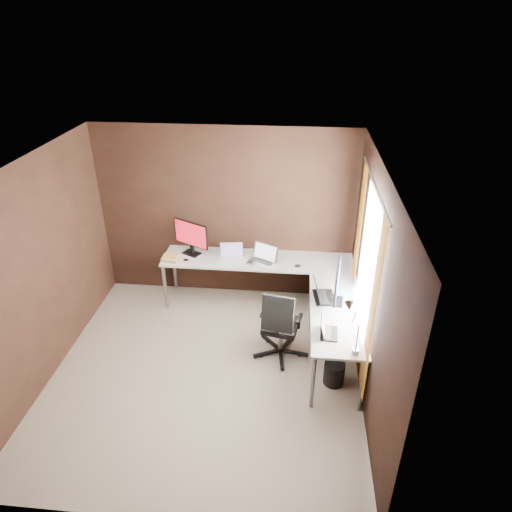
{
  "coord_description": "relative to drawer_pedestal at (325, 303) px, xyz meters",
  "views": [
    {
      "loc": [
        0.98,
        -4.01,
        3.86
      ],
      "look_at": [
        0.51,
        0.95,
        1.09
      ],
      "focal_mm": 32.0,
      "sensor_mm": 36.0,
      "label": 1
    }
  ],
  "objects": [
    {
      "name": "monitor_left",
      "position": [
        -1.9,
        0.43,
        0.7
      ],
      "size": [
        0.51,
        0.29,
        0.49
      ],
      "rotation": [
        0.0,
        0.0,
        -0.48
      ],
      "color": "black",
      "rests_on": "desk"
    },
    {
      "name": "drawer_pedestal",
      "position": [
        0.0,
        0.0,
        0.0
      ],
      "size": [
        0.42,
        0.5,
        0.6
      ],
      "primitive_type": "cube",
      "color": "silver",
      "rests_on": "ground"
    },
    {
      "name": "desk",
      "position": [
        -0.59,
        -0.11,
        0.38
      ],
      "size": [
        2.65,
        2.25,
        0.73
      ],
      "color": "silver",
      "rests_on": "ground"
    },
    {
      "name": "laptop_black_small",
      "position": [
        -0.06,
        -1.21,
        0.47
      ],
      "size": [
        0.2,
        0.27,
        0.18
      ],
      "rotation": [
        0.0,
        0.0,
        1.52
      ],
      "color": "black",
      "rests_on": "desk"
    },
    {
      "name": "monitor_right",
      "position": [
        0.06,
        -0.59,
        0.71
      ],
      "size": [
        0.17,
        0.6,
        0.49
      ],
      "rotation": [
        0.0,
        0.0,
        1.44
      ],
      "color": "black",
      "rests_on": "desk"
    },
    {
      "name": "desk_lamp",
      "position": [
        0.15,
        -1.44,
        0.79
      ],
      "size": [
        0.19,
        0.22,
        0.57
      ],
      "rotation": [
        0.0,
        0.0,
        -0.08
      ],
      "color": "slate",
      "rests_on": "desk"
    },
    {
      "name": "office_chair",
      "position": [
        -0.58,
        -0.75,
        -0.02
      ],
      "size": [
        0.54,
        0.55,
        0.96
      ],
      "rotation": [
        0.0,
        0.0,
        -0.19
      ],
      "color": "black",
      "rests_on": "ground"
    },
    {
      "name": "mouse_corner",
      "position": [
        -0.39,
        0.19,
        0.45
      ],
      "size": [
        0.1,
        0.07,
        0.04
      ],
      "primitive_type": "ellipsoid",
      "rotation": [
        0.0,
        0.0,
        -0.14
      ],
      "color": "black",
      "rests_on": "desk"
    },
    {
      "name": "laptop_silver",
      "position": [
        -0.87,
        0.27,
        0.48
      ],
      "size": [
        0.45,
        0.41,
        0.25
      ],
      "rotation": [
        0.0,
        0.0,
        -0.46
      ],
      "color": "silver",
      "rests_on": "desk"
    },
    {
      "name": "mouse_left",
      "position": [
        -1.94,
        0.21,
        0.45
      ],
      "size": [
        0.09,
        0.06,
        0.03
      ],
      "primitive_type": "ellipsoid",
      "rotation": [
        0.0,
        0.0,
        0.14
      ],
      "color": "black",
      "rests_on": "desk"
    },
    {
      "name": "room",
      "position": [
        -1.09,
        -1.08,
        0.98
      ],
      "size": [
        3.6,
        3.6,
        2.5
      ],
      "color": "#9E917B",
      "rests_on": "ground"
    },
    {
      "name": "laptop_black_big",
      "position": [
        -0.1,
        -0.53,
        0.48
      ],
      "size": [
        0.29,
        0.38,
        0.24
      ],
      "rotation": [
        0.0,
        0.0,
        1.7
      ],
      "color": "black",
      "rests_on": "desk"
    },
    {
      "name": "book_stack",
      "position": [
        -2.16,
        0.21,
        0.46
      ],
      "size": [
        0.25,
        0.21,
        0.07
      ],
      "rotation": [
        0.0,
        0.0,
        -0.07
      ],
      "color": "#9D8054",
      "rests_on": "desk"
    },
    {
      "name": "laptop_white",
      "position": [
        -1.32,
        0.33,
        0.48
      ],
      "size": [
        0.34,
        0.27,
        0.21
      ],
      "rotation": [
        0.0,
        0.0,
        0.14
      ],
      "color": "silver",
      "rests_on": "desk"
    },
    {
      "name": "wastebasket",
      "position": [
        0.07,
        -1.17,
        -0.16
      ],
      "size": [
        0.27,
        0.27,
        0.28
      ],
      "primitive_type": "cylinder",
      "rotation": [
        0.0,
        0.0,
        -0.11
      ],
      "color": "black",
      "rests_on": "ground"
    }
  ]
}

